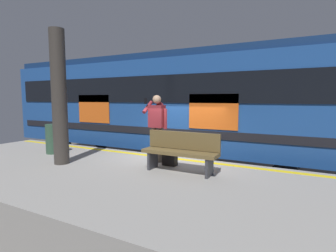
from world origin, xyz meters
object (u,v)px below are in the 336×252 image
at_px(train_carriage, 166,102).
at_px(bench, 181,150).
at_px(trash_bin, 53,139).
at_px(handbag, 170,159).
at_px(station_column, 59,98).
at_px(passenger, 157,123).

bearing_deg(train_carriage, bench, 122.73).
xyz_separation_m(train_carriage, trash_bin, (1.89, 3.68, -1.08)).
relative_size(handbag, trash_bin, 0.40).
xyz_separation_m(train_carriage, station_column, (0.64, 4.44, 0.15)).
xyz_separation_m(passenger, trash_bin, (3.32, 0.56, -0.59)).
bearing_deg(trash_bin, handbag, -174.52).
height_order(handbag, station_column, station_column).
height_order(passenger, trash_bin, passenger).
relative_size(handbag, bench, 0.20).
relative_size(handbag, station_column, 0.10).
distance_m(train_carriage, station_column, 4.49).
height_order(passenger, station_column, station_column).
relative_size(passenger, station_column, 0.52).
bearing_deg(train_carriage, station_column, 81.86).
distance_m(handbag, bench, 0.70).
height_order(train_carriage, trash_bin, train_carriage).
bearing_deg(bench, train_carriage, -57.27).
relative_size(passenger, trash_bin, 1.97).
height_order(passenger, handbag, passenger).
bearing_deg(passenger, train_carriage, -65.47).
xyz_separation_m(passenger, station_column, (2.06, 1.32, 0.64)).
bearing_deg(station_column, handbag, -156.12).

